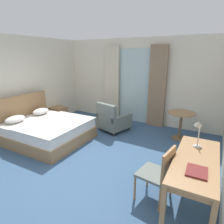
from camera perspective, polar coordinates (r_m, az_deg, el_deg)
ground at (r=4.33m, az=-8.86°, el=-14.61°), size 5.85×6.62×0.10m
wall_back at (r=6.42m, az=7.84°, el=8.96°), size 5.45×0.12×2.70m
balcony_glass_door at (r=6.41m, az=6.67°, el=7.53°), size 1.13×0.02×2.37m
curtain_panel_left at (r=6.66m, az=0.05°, el=8.39°), size 0.52×0.10×2.47m
curtain_panel_right at (r=6.05m, az=13.20°, el=7.14°), size 0.52×0.10×2.47m
bed at (r=5.38m, az=-18.89°, el=-4.90°), size 2.01×1.78×1.11m
nightstand at (r=6.88m, az=-15.54°, el=-0.48°), size 0.47×0.47×0.47m
writing_desk at (r=3.08m, az=23.52°, el=-14.05°), size 0.62×1.56×0.77m
desk_chair at (r=3.09m, az=13.85°, el=-16.76°), size 0.51×0.52×0.89m
desk_lamp at (r=3.39m, az=24.15°, el=-4.38°), size 0.16×0.27×0.42m
closed_book at (r=2.72m, az=23.77°, el=-15.79°), size 0.26×0.31×0.02m
armchair_by_window at (r=5.69m, az=0.21°, el=-2.41°), size 0.92×0.96×0.87m
round_cafe_table at (r=5.39m, az=19.75°, el=-2.04°), size 0.70×0.70×0.74m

